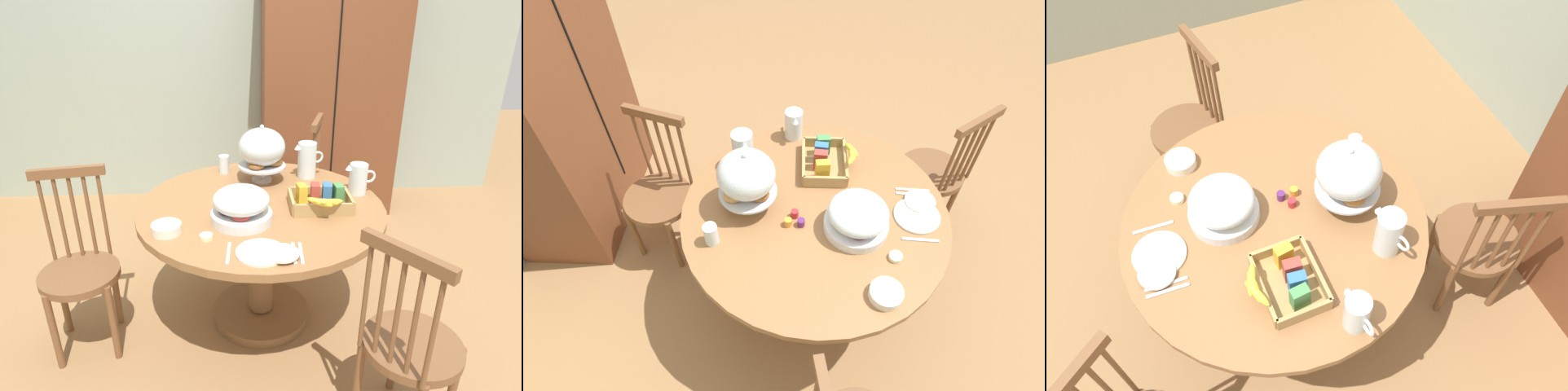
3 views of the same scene
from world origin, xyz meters
The scene contains 23 objects.
ground_plane centered at (0.00, 0.00, 0.00)m, with size 10.00×10.00×0.00m, color #997047.
wall_back centered at (0.00, 1.83, 1.30)m, with size 4.80×0.06×2.60m, color #9EAD9E.
wooden_armoire centered at (0.69, 1.50, 0.98)m, with size 1.18×0.60×1.96m.
dining_table centered at (0.04, -0.04, 0.55)m, with size 1.30×1.30×0.74m.
windsor_chair_near_window centered at (0.35, 0.85, 0.45)m, with size 0.42×0.43×0.97m.
windsor_chair_by_cabinet centered at (-0.90, -0.19, 0.45)m, with size 0.41×0.41×0.97m.
windsor_chair_facing_door centered at (0.59, -0.82, 0.45)m, with size 0.46×0.46×0.97m.
pastry_stand_with_dome centered at (0.06, 0.28, 0.94)m, with size 0.28×0.28×0.34m.
fruit_platter_covered centered at (-0.07, -0.23, 0.83)m, with size 0.30×0.30×0.18m.
orange_juice_pitcher centered at (0.34, 0.33, 0.84)m, with size 0.19×0.11×0.22m.
milk_pitcher centered at (0.58, 0.07, 0.82)m, with size 0.18×0.10×0.17m.
cereal_basket centered at (0.34, -0.11, 0.79)m, with size 0.32×0.30×0.12m.
china_plate_large centered at (0.01, -0.53, 0.75)m, with size 0.22×0.22×0.01m, color white.
china_plate_small centered at (0.10, -0.56, 0.76)m, with size 0.15×0.15×0.01m, color white.
cereal_bowl centered at (-0.42, -0.33, 0.76)m, with size 0.14×0.14×0.04m, color white.
drinking_glass centered at (-0.16, 0.43, 0.80)m, with size 0.06×0.06×0.11m, color silver.
butter_dish centered at (-0.23, -0.40, 0.75)m, with size 0.06×0.06×0.02m, color beige.
jam_jar_strawberry centered at (-0.01, 0.05, 0.76)m, with size 0.04×0.04×0.04m, color #B7282D.
jam_jar_apricot centered at (-0.06, 0.08, 0.76)m, with size 0.04×0.04×0.04m, color orange.
jam_jar_grape centered at (-0.06, 0.02, 0.76)m, with size 0.04×0.04×0.04m, color #5B2366.
table_knife centered at (0.15, -0.54, 0.74)m, with size 0.17×0.01×0.01m, color silver.
dinner_fork centered at (0.18, -0.54, 0.74)m, with size 0.17×0.01×0.01m, color silver.
soup_spoon centered at (-0.13, -0.53, 0.74)m, with size 0.17×0.01×0.01m, color silver.
Camera 1 is at (-0.08, -2.12, 1.73)m, focal length 29.94 mm.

